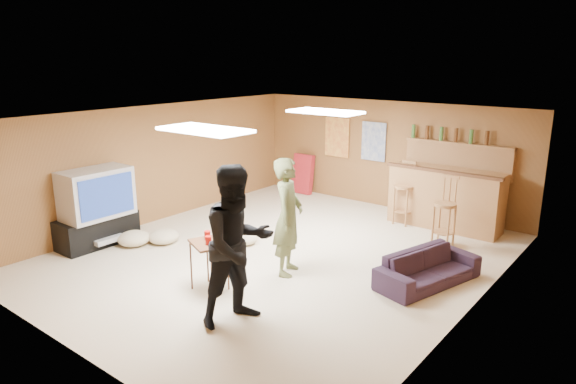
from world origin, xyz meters
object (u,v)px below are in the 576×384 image
Objects in this scene: bar_counter at (445,198)px; person_black at (238,245)px; tray_table at (210,266)px; sofa at (428,268)px; tv_body at (96,193)px; person_olive at (288,217)px.

bar_counter is 1.05× the size of person_black.
bar_counter is 4.73m from tray_table.
sofa is (0.77, -2.50, -0.32)m from bar_counter.
tv_body is 3.59m from person_black.
tv_body is 0.70× the size of sofa.
bar_counter is 1.17× the size of person_olive.
tv_body is 6.09m from bar_counter.
tray_table is (-2.25, -1.99, 0.11)m from sofa.
tv_body is at bearing -133.00° from bar_counter.
sofa is 3.00m from tray_table.
bar_counter reaches higher than tray_table.
bar_counter is at bearing 9.05° from person_black.
person_black reaches higher than bar_counter.
tv_body is at bearing 99.51° from person_black.
tv_body reaches higher than bar_counter.
bar_counter is 3.55m from person_olive.
person_olive is 1.08× the size of sofa.
person_olive is at bearing 18.49° from tv_body.
sofa is (4.92, 1.95, -0.67)m from tv_body.
person_olive is (-0.99, -3.39, 0.30)m from bar_counter.
bar_counter is at bearing 47.00° from tv_body.
person_olive is 2.07m from sofa.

